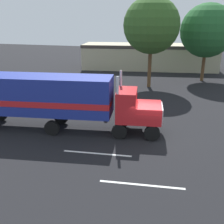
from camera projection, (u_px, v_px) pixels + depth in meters
ground_plane at (150, 137)px, 19.35m from camera, size 120.00×120.00×0.00m
lane_stripe_near at (97, 153)px, 16.92m from camera, size 4.39×0.63×0.01m
lane_stripe_mid at (142, 185)px, 13.74m from camera, size 4.39×0.67×0.01m
semi_truck at (57, 98)px, 19.81m from camera, size 14.37×4.77×4.50m
person_bystander at (106, 107)px, 22.91m from camera, size 0.40×0.48×1.63m
parked_car at (39, 82)px, 32.19m from camera, size 4.66×2.58×1.57m
tree_left at (207, 31)px, 34.47m from camera, size 6.90×6.90×10.04m
tree_center at (152, 25)px, 30.92m from camera, size 6.58×6.58×10.63m
building_backdrop at (149, 55)px, 44.52m from camera, size 22.53×9.25×4.06m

